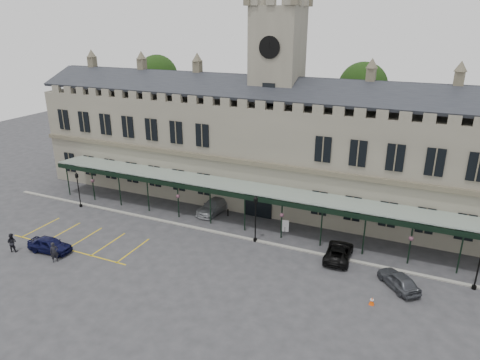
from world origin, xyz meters
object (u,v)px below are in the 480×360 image
at_px(lamp_post_left, 78,187).
at_px(lamp_post_right, 480,259).
at_px(car_taxi, 214,206).
at_px(car_van, 339,252).
at_px(station_building, 275,149).
at_px(traffic_cone, 372,301).
at_px(clock_tower, 276,92).
at_px(person_b, 12,242).
at_px(person_a, 54,252).
at_px(sign_board, 285,226).
at_px(car_right_a, 399,280).
at_px(lamp_post_mid, 256,214).
at_px(car_left_a, 50,245).

bearing_deg(lamp_post_left, lamp_post_right, 0.39).
xyz_separation_m(car_taxi, car_van, (15.12, -4.49, -0.08)).
xyz_separation_m(station_building, traffic_cone, (13.91, -16.23, -6.15)).
height_order(clock_tower, person_b, clock_tower).
xyz_separation_m(station_building, person_b, (-18.30, -21.66, -5.54)).
bearing_deg(traffic_cone, person_a, -169.15).
xyz_separation_m(car_taxi, person_a, (-8.20, -15.51, 0.19)).
xyz_separation_m(lamp_post_left, sign_board, (23.99, 3.72, -1.91)).
distance_m(sign_board, car_right_a, 12.96).
xyz_separation_m(station_building, lamp_post_mid, (1.91, -10.48, -3.55)).
bearing_deg(person_b, traffic_cone, 170.78).
height_order(car_taxi, person_b, person_b).
relative_size(car_left_a, car_taxi, 0.82).
xyz_separation_m(traffic_cone, car_right_a, (1.64, 3.19, 0.38)).
height_order(car_left_a, car_taxi, car_taxi).
distance_m(clock_tower, person_b, 30.92).
distance_m(sign_board, car_van, 6.92).
distance_m(lamp_post_right, car_van, 11.32).
bearing_deg(clock_tower, person_b, -130.08).
bearing_deg(car_van, car_left_a, 19.03).
bearing_deg(station_building, person_b, -130.19).
bearing_deg(car_van, person_b, 19.18).
bearing_deg(sign_board, lamp_post_mid, -133.97).
bearing_deg(car_taxi, car_van, -7.95).
height_order(sign_board, person_b, person_b).
bearing_deg(car_taxi, station_building, 58.34).
bearing_deg(lamp_post_left, car_right_a, -3.26).
height_order(clock_tower, car_van, clock_tower).
relative_size(car_taxi, car_right_a, 1.27).
distance_m(sign_board, car_taxi, 9.04).
distance_m(lamp_post_left, car_taxi, 16.00).
relative_size(sign_board, car_van, 0.27).
relative_size(clock_tower, car_left_a, 5.81).
bearing_deg(car_van, clock_tower, -48.46).
height_order(station_building, person_a, station_building).
bearing_deg(car_left_a, lamp_post_left, 24.22).
bearing_deg(lamp_post_mid, person_a, -144.09).
distance_m(car_van, person_b, 30.57).
bearing_deg(sign_board, car_left_a, -157.09).
height_order(lamp_post_left, lamp_post_right, lamp_post_right).
height_order(station_building, clock_tower, clock_tower).
xyz_separation_m(lamp_post_right, car_left_a, (-36.23, -9.56, -2.10)).
height_order(car_taxi, person_a, person_a).
height_order(car_taxi, car_van, car_taxi).
bearing_deg(lamp_post_left, person_b, -80.63).
bearing_deg(traffic_cone, lamp_post_right, 36.92).
bearing_deg(car_right_a, clock_tower, -81.88).
xyz_separation_m(car_left_a, car_van, (25.12, 9.89, -0.06)).
height_order(lamp_post_mid, car_right_a, lamp_post_mid).
height_order(traffic_cone, car_van, car_van).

